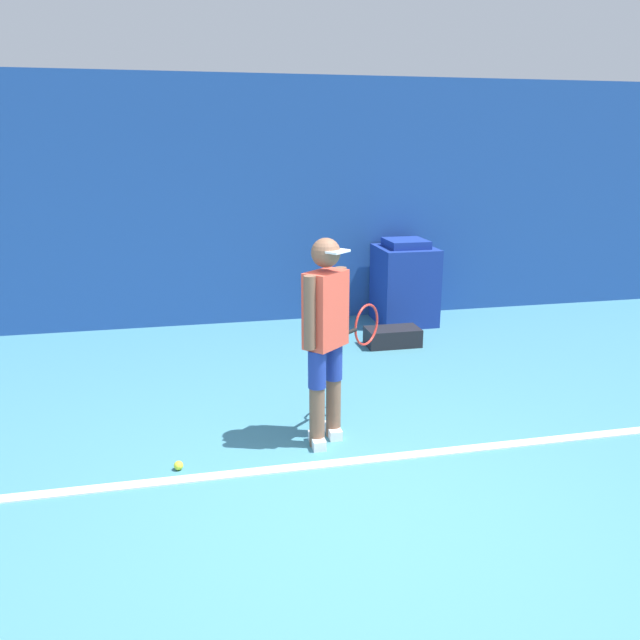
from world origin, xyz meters
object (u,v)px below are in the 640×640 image
object	(u,v)px
tennis_player	(327,332)
covered_chair	(404,283)
tennis_ball	(179,465)
equipment_bag	(393,337)

from	to	relation	value
tennis_player	covered_chair	size ratio (longest dim) A/B	1.48
tennis_ball	equipment_bag	world-z (taller)	equipment_bag
tennis_player	equipment_bag	bearing A→B (deg)	18.11
tennis_player	covered_chair	distance (m)	3.62
tennis_ball	equipment_bag	distance (m)	3.47
tennis_ball	equipment_bag	size ratio (longest dim) A/B	0.11
covered_chair	tennis_player	bearing A→B (deg)	-119.28
tennis_ball	equipment_bag	xyz separation A→B (m)	(2.46, 2.44, 0.07)
equipment_bag	covered_chair	bearing A→B (deg)	63.61
tennis_ball	covered_chair	world-z (taller)	covered_chair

